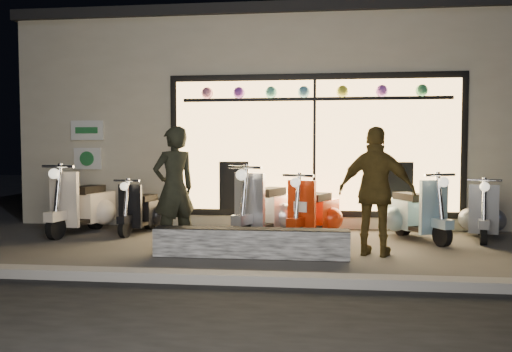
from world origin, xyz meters
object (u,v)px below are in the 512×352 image
Objects in this scene: scooter_red at (316,212)px; graffiti_barrier at (251,243)px; woman at (376,191)px; man at (174,188)px; scooter_silver at (268,209)px.

graffiti_barrier is at bearing -92.89° from scooter_red.
graffiti_barrier is 1.87m from woman.
graffiti_barrier is 1.94m from scooter_red.
scooter_red is 0.79× the size of man.
graffiti_barrier is 1.87× the size of scooter_red.
scooter_silver reaches higher than graffiti_barrier.
man is at bearing -123.40° from scooter_red.
graffiti_barrier is at bearing 117.00° from man.
woman is at bearing 10.16° from graffiti_barrier.
graffiti_barrier is 1.66× the size of scooter_silver.
scooter_silver is 2.19m from woman.
woman is at bearing -17.39° from scooter_silver.
man is 2.90m from woman.
woman is (0.81, -1.40, 0.48)m from scooter_red.
scooter_red is 1.68m from woman.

